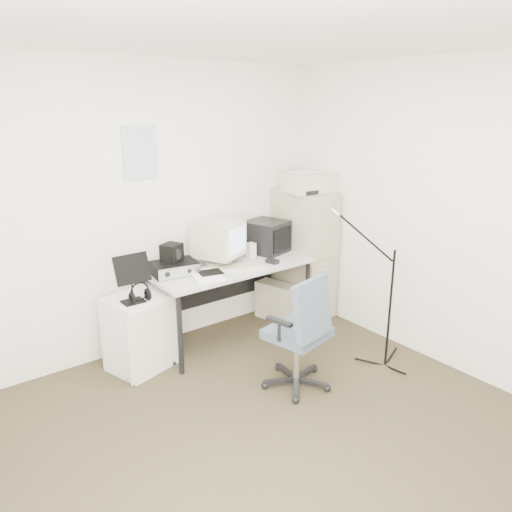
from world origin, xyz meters
TOP-DOWN VIEW (x-y plane):
  - floor at (0.00, 0.00)m, footprint 3.60×3.60m
  - ceiling at (0.00, 0.00)m, footprint 3.60×3.60m
  - wall_back at (0.00, 1.80)m, footprint 3.60×0.02m
  - wall_right at (1.80, 0.00)m, footprint 0.02×3.60m
  - wall_calendar at (-0.02, 1.79)m, footprint 0.30×0.02m
  - filing_cabinet at (1.58, 1.48)m, footprint 0.40×0.60m
  - printer at (1.58, 1.43)m, footprint 0.52×0.40m
  - desk at (0.63, 1.45)m, footprint 1.50×0.70m
  - crt_monitor at (0.57, 1.53)m, footprint 0.48×0.49m
  - crt_tv at (1.15, 1.56)m, footprint 0.42×0.44m
  - desk_speaker at (0.92, 1.51)m, footprint 0.08×0.08m
  - keyboard at (0.61, 1.30)m, footprint 0.52×0.33m
  - mouse at (0.96, 1.24)m, footprint 0.09×0.13m
  - radio_receiver at (0.11, 1.53)m, footprint 0.41×0.32m
  - radio_speaker at (0.10, 1.55)m, footprint 0.20×0.20m
  - papers at (0.29, 1.31)m, footprint 0.31×0.37m
  - pc_tower at (1.24, 1.52)m, footprint 0.27×0.44m
  - office_chair at (0.56, 0.45)m, footprint 0.65×0.65m
  - side_cart at (-0.26, 1.46)m, footprint 0.61×0.53m
  - music_stand at (-0.36, 1.36)m, footprint 0.29×0.17m
  - headphones at (-0.30, 1.34)m, footprint 0.19×0.19m
  - mic_stand at (1.38, 0.22)m, footprint 0.02×0.02m

SIDE VIEW (x-z plane):
  - floor at x=0.00m, z-range -0.01..0.00m
  - pc_tower at x=1.24m, z-range 0.00..0.38m
  - side_cart at x=-0.26m, z-range 0.00..0.64m
  - desk at x=0.63m, z-range 0.00..0.73m
  - office_chair at x=0.56m, z-range 0.00..0.95m
  - filing_cabinet at x=1.58m, z-range 0.00..1.30m
  - mic_stand at x=1.38m, z-range 0.00..1.34m
  - headphones at x=-0.30m, z-range 0.68..0.71m
  - papers at x=0.29m, z-range 0.73..0.75m
  - keyboard at x=0.61m, z-range 0.73..0.76m
  - mouse at x=0.96m, z-range 0.73..0.76m
  - radio_receiver at x=0.11m, z-range 0.73..0.84m
  - desk_speaker at x=0.92m, z-range 0.73..0.87m
  - music_stand at x=-0.36m, z-range 0.64..1.04m
  - crt_tv at x=1.15m, z-range 0.73..1.04m
  - radio_speaker at x=0.10m, z-range 0.84..0.99m
  - crt_monitor at x=0.57m, z-range 0.73..1.12m
  - wall_back at x=0.00m, z-range 0.00..2.50m
  - wall_right at x=1.80m, z-range 0.00..2.50m
  - printer at x=1.58m, z-range 1.30..1.49m
  - wall_calendar at x=-0.02m, z-range 1.53..1.97m
  - ceiling at x=0.00m, z-range 2.50..2.50m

